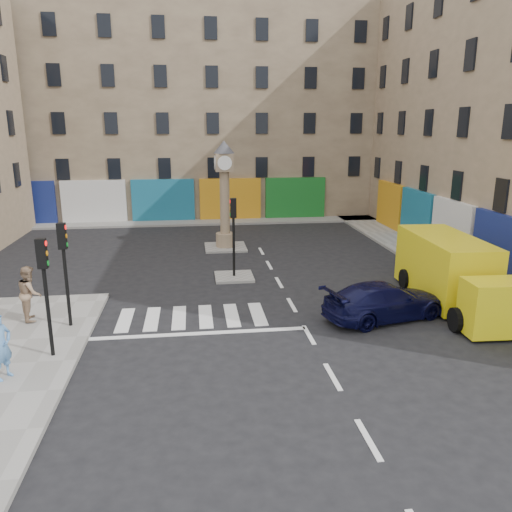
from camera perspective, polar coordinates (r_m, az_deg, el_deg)
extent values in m
plane|color=black|center=(16.71, 6.84, -10.33)|extent=(120.00, 120.00, 0.00)
cube|color=gray|center=(28.54, 19.05, -0.26)|extent=(2.60, 30.00, 0.15)
cube|color=gray|center=(37.51, -7.43, 3.87)|extent=(32.00, 2.40, 0.15)
cube|color=gray|center=(23.78, -2.52, -2.39)|extent=(1.80, 1.80, 0.12)
cube|color=gray|center=(29.56, -3.51, 1.00)|extent=(2.40, 2.40, 0.12)
cube|color=gray|center=(42.69, -7.83, 16.52)|extent=(32.00, 10.00, 17.00)
cylinder|color=black|center=(16.45, -22.64, -5.98)|extent=(0.12, 0.12, 2.80)
cube|color=black|center=(15.93, -23.29, 0.27)|extent=(0.28, 0.22, 0.90)
cylinder|color=black|center=(18.65, -20.78, -3.42)|extent=(0.12, 0.12, 2.80)
cube|color=black|center=(18.19, -21.30, 2.14)|extent=(0.28, 0.22, 0.90)
cylinder|color=black|center=(23.40, -2.56, 1.03)|extent=(0.12, 0.12, 2.80)
cube|color=black|center=(23.03, -2.61, 5.51)|extent=(0.28, 0.22, 0.90)
cylinder|color=#998064|center=(29.45, -3.52, 1.87)|extent=(1.10, 1.10, 0.80)
cylinder|color=#998064|center=(29.04, -3.59, 6.11)|extent=(0.56, 0.56, 3.60)
cube|color=#998064|center=(28.79, -3.67, 10.64)|extent=(1.00, 1.00, 1.00)
cylinder|color=white|center=(28.27, -3.59, 10.57)|extent=(0.80, 0.06, 0.80)
cone|color=#333338|center=(28.74, -3.69, 12.33)|extent=(1.20, 1.20, 0.70)
imported|color=black|center=(19.30, 14.47, -4.99)|extent=(5.13, 3.14, 1.39)
cube|color=yellow|center=(22.15, 20.70, -1.10)|extent=(2.43, 5.37, 2.53)
cube|color=yellow|center=(18.93, 25.65, -5.29)|extent=(2.14, 1.41, 1.87)
cube|color=black|center=(18.75, 25.88, -4.08)|extent=(1.91, 1.07, 0.77)
cylinder|color=black|center=(18.97, 21.90, -6.78)|extent=(0.31, 0.89, 0.88)
cylinder|color=black|center=(23.13, 16.66, -2.52)|extent=(0.31, 0.89, 0.88)
cylinder|color=black|center=(24.01, 21.56, -2.32)|extent=(0.31, 0.89, 0.88)
imported|color=#588DC9|center=(15.72, -27.14, -9.16)|extent=(0.73, 0.84, 1.93)
imported|color=#98795D|center=(19.88, -24.42, -3.88)|extent=(1.01, 1.15, 2.02)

